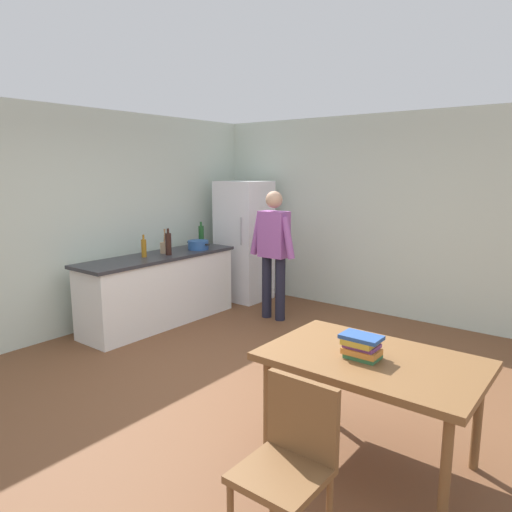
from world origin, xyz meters
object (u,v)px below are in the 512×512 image
bottle_oil_amber (144,248)px  book_stack (362,346)px  dining_table (372,368)px  chair (290,456)px  bottle_wine_dark (168,244)px  cooking_pot (198,245)px  bottle_wine_green (201,235)px  person (274,247)px  utensil_jar (164,247)px  refrigerator (244,241)px

bottle_oil_amber → book_stack: bearing=-15.7°
dining_table → chair: chair is taller
bottle_wine_dark → bottle_oil_amber: size_ratio=1.21×
cooking_pot → bottle_wine_green: 0.35m
person → utensil_jar: size_ratio=5.31×
person → chair: 3.93m
chair → bottle_wine_dark: bearing=158.0°
bottle_wine_dark → bottle_oil_amber: bottle_wine_dark is taller
chair → bottle_wine_green: bottle_wine_green is taller
refrigerator → book_stack: bearing=-40.3°
refrigerator → bottle_wine_green: size_ratio=5.29×
person → bottle_wine_dark: size_ratio=5.00×
refrigerator → person: bearing=-30.2°
dining_table → utensil_jar: bearing=160.2°
book_stack → utensil_jar: bearing=159.1°
bottle_wine_dark → cooking_pot: bearing=91.0°
book_stack → person: bearing=136.2°
person → chair: (2.35, -3.11, -0.44)m
chair → bottle_wine_green: size_ratio=2.68×
refrigerator → bottle_wine_green: bearing=-106.3°
person → utensil_jar: person is taller
refrigerator → book_stack: 4.26m
refrigerator → dining_table: (3.30, -2.70, -0.23)m
chair → utensil_jar: size_ratio=2.84×
bottle_oil_amber → bottle_wine_green: 1.10m
person → refrigerator: bearing=149.8°
cooking_pot → refrigerator: bearing=89.6°
cooking_pot → utensil_jar: utensil_jar is taller
utensil_jar → person: bearing=39.8°
bottle_wine_dark → book_stack: (3.24, -1.24, -0.21)m
refrigerator → utensil_jar: size_ratio=5.62×
dining_table → cooking_pot: bearing=152.5°
utensil_jar → bottle_wine_green: (-0.07, 0.75, 0.07)m
bottle_oil_amber → person: bearing=49.3°
book_stack → refrigerator: bearing=139.7°
utensil_jar → cooking_pot: bearing=74.6°
bottle_oil_amber → book_stack: bottle_oil_amber is taller
person → chair: person is taller
bottle_wine_green → book_stack: 4.02m
cooking_pot → book_stack: (3.25, -1.78, -0.13)m
person → bottle_wine_green: (-1.16, -0.16, 0.07)m
bottle_oil_amber → refrigerator: bearing=86.0°
person → dining_table: person is taller
bottle_oil_amber → dining_table: bearing=-14.6°
bottle_wine_green → bottle_wine_dark: bearing=-75.4°
refrigerator → dining_table: bearing=-39.3°
dining_table → person: bearing=137.6°
utensil_jar → bottle_wine_green: 0.76m
refrigerator → book_stack: refrigerator is taller
refrigerator → utensil_jar: 1.47m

